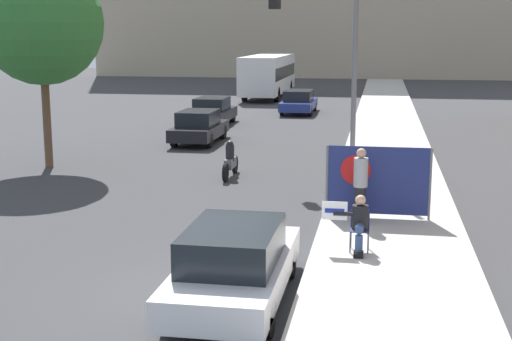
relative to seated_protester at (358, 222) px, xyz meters
name	(u,v)px	position (x,y,z in m)	size (l,w,h in m)	color
ground_plane	(216,296)	(-2.46, -2.61, -0.81)	(160.00, 160.00, 0.00)	#38383A
sidewalk_curb	(388,157)	(0.72, 12.39, -0.73)	(3.41, 90.00, 0.16)	#B7B2A8
seated_protester	(358,222)	(0.00, 0.00, 0.00)	(1.00, 0.77, 1.20)	#474C56
jogger_on_sidewalk	(360,185)	(-0.04, 2.36, 0.29)	(0.34, 0.34, 1.82)	black
protest_banner	(377,180)	(0.36, 2.88, 0.30)	(2.57, 0.06, 1.79)	slate
traffic_light_pole	(326,40)	(-1.41, 8.39, 3.66)	(2.96, 2.73, 6.43)	slate
parked_car_curbside	(235,264)	(-2.06, -2.87, -0.10)	(1.78, 4.50, 1.42)	silver
car_on_road_nearest	(199,127)	(-7.31, 15.03, -0.10)	(1.72, 4.21, 1.42)	black
car_on_road_midblock	(212,111)	(-8.15, 21.08, -0.10)	(1.78, 4.11, 1.42)	black
car_on_road_distant	(299,102)	(-4.39, 27.20, -0.11)	(1.81, 4.62, 1.38)	navy
city_bus_on_road	(268,73)	(-7.80, 37.33, 0.96)	(2.59, 10.82, 3.06)	silver
motorcycle_on_road	(230,162)	(-4.43, 7.97, -0.28)	(0.28, 2.11, 1.23)	#565B60
street_tree_near_curb	(41,23)	(-11.14, 8.62, 4.20)	(4.24, 4.24, 7.14)	brown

